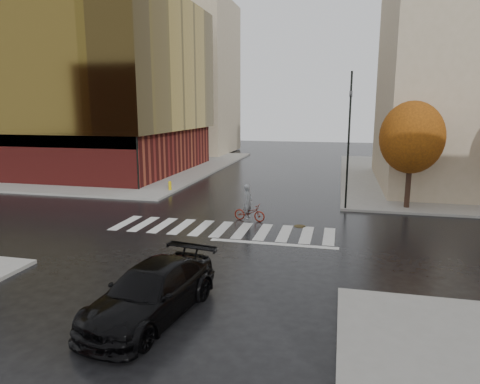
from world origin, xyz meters
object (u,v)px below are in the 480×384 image
object	(u,v)px
traffic_light_nw	(136,132)
fire_hydrant	(170,185)
sedan	(151,292)
traffic_light_ne	(349,130)
cyclist	(249,209)

from	to	relation	value
traffic_light_nw	fire_hydrant	size ratio (longest dim) A/B	11.00
sedan	traffic_light_nw	size ratio (longest dim) A/B	0.72
sedan	fire_hydrant	distance (m)	19.66
traffic_light_ne	fire_hydrant	size ratio (longest dim) A/B	11.94
traffic_light_nw	traffic_light_ne	distance (m)	15.45
cyclist	traffic_light_ne	world-z (taller)	traffic_light_ne
fire_hydrant	sedan	bearing A→B (deg)	-69.14
traffic_light_nw	fire_hydrant	world-z (taller)	traffic_light_nw
cyclist	traffic_light_nw	bearing A→B (deg)	67.07
sedan	traffic_light_nw	xyz separation A→B (m)	(-9.41, 18.10, 3.68)
sedan	fire_hydrant	xyz separation A→B (m)	(-7.00, 18.37, -0.26)
traffic_light_ne	fire_hydrant	distance (m)	13.86
traffic_light_nw	sedan	bearing A→B (deg)	40.07
cyclist	fire_hydrant	distance (m)	10.13
traffic_light_nw	fire_hydrant	distance (m)	4.63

